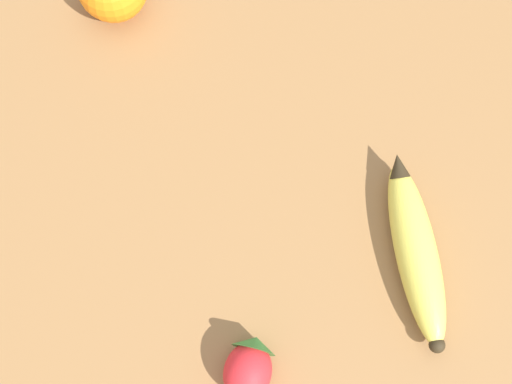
{
  "coord_description": "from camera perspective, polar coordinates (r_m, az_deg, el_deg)",
  "views": [
    {
      "loc": [
        -0.22,
        0.0,
        0.65
      ],
      "look_at": [
        -0.03,
        -0.08,
        0.03
      ],
      "focal_mm": 50.0,
      "sensor_mm": 36.0,
      "label": 1
    }
  ],
  "objects": [
    {
      "name": "ground_plane",
      "position": [
        0.68,
        -7.32,
        -1.23
      ],
      "size": [
        3.0,
        3.0,
        0.0
      ],
      "primitive_type": "plane",
      "color": "olive"
    },
    {
      "name": "strawberry",
      "position": [
        0.63,
        -0.38,
        -13.76
      ],
      "size": [
        0.07,
        0.07,
        0.04
      ],
      "rotation": [
        0.0,
        0.0,
        5.61
      ],
      "color": "red",
      "rests_on": "ground_plane"
    },
    {
      "name": "banana",
      "position": [
        0.66,
        12.82,
        -4.48
      ],
      "size": [
        0.18,
        0.08,
        0.04
      ],
      "rotation": [
        0.0,
        0.0,
        6.01
      ],
      "color": "#DBCC4C",
      "rests_on": "ground_plane"
    }
  ]
}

